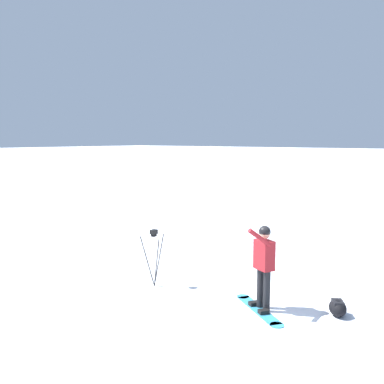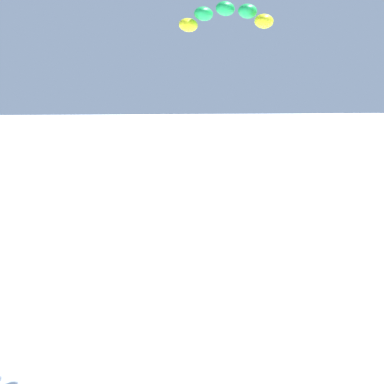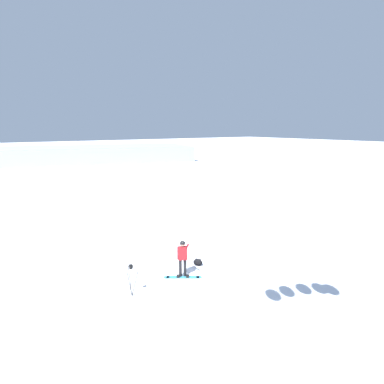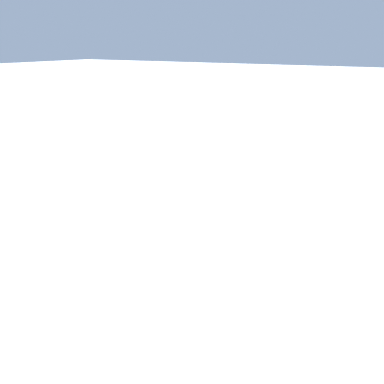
# 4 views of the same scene
# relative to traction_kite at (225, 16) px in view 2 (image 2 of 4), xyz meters

# --- Properties ---
(traction_kite) EXTENTS (3.38, 2.26, 0.90)m
(traction_kite) POSITION_rel_traction_kite_xyz_m (0.00, 0.00, 0.00)
(traction_kite) COLOR yellow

